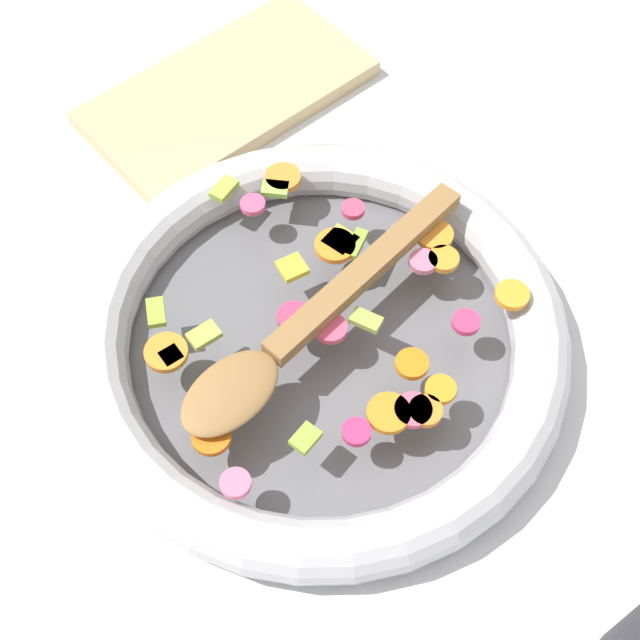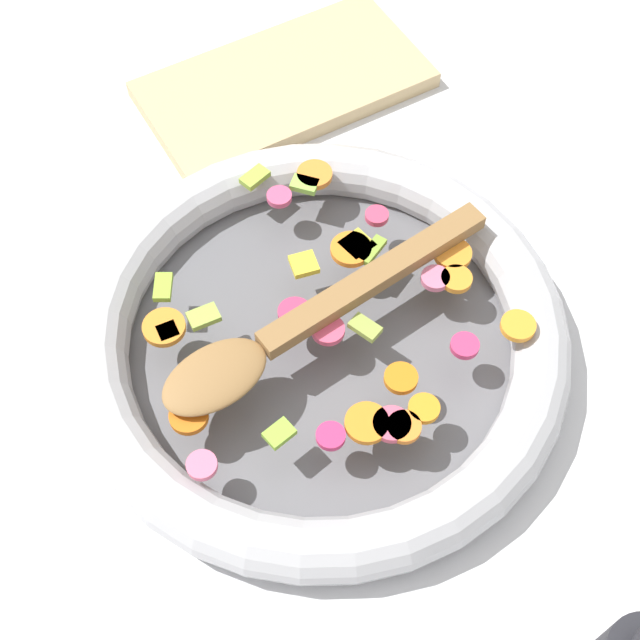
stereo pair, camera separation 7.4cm
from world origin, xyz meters
TOP-DOWN VIEW (x-y plane):
  - ground_plane at (0.00, 0.00)m, footprint 4.00×4.00m
  - skillet at (0.00, 0.00)m, footprint 0.42×0.42m
  - chopped_vegetables at (-0.01, 0.00)m, footprint 0.31×0.31m
  - wooden_spoon at (0.02, 0.00)m, footprint 0.32×0.07m
  - cutting_board at (-0.13, -0.30)m, footprint 0.29×0.15m

SIDE VIEW (x-z plane):
  - ground_plane at x=0.00m, z-range 0.00..0.00m
  - cutting_board at x=-0.13m, z-range 0.00..0.02m
  - skillet at x=0.00m, z-range 0.00..0.05m
  - chopped_vegetables at x=-0.01m, z-range 0.05..0.06m
  - wooden_spoon at x=0.02m, z-range 0.06..0.07m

